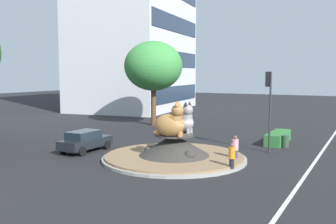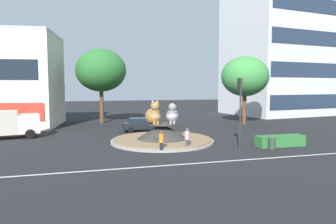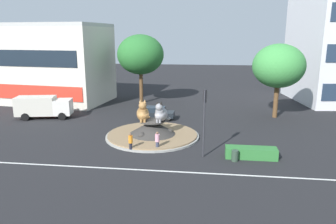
# 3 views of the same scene
# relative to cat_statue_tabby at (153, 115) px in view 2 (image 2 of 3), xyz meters

# --- Properties ---
(ground_plane) EXTENTS (160.00, 160.00, 0.00)m
(ground_plane) POSITION_rel_cat_statue_tabby_xyz_m (0.88, 0.24, -2.48)
(ground_plane) COLOR black
(lane_centreline) EXTENTS (112.00, 0.20, 0.01)m
(lane_centreline) POSITION_rel_cat_statue_tabby_xyz_m (0.88, -7.85, -2.48)
(lane_centreline) COLOR silver
(lane_centreline) RESTS_ON ground
(roundabout_island) EXTENTS (9.28, 9.28, 1.67)m
(roundabout_island) POSITION_rel_cat_statue_tabby_xyz_m (0.88, 0.24, -1.87)
(roundabout_island) COLOR gray
(roundabout_island) RESTS_ON ground
(cat_statue_tabby) EXTENTS (1.56, 2.36, 2.20)m
(cat_statue_tabby) POSITION_rel_cat_statue_tabby_xyz_m (0.00, 0.00, 0.00)
(cat_statue_tabby) COLOR #9E703D
(cat_statue_tabby) RESTS_ON roundabout_island
(cat_statue_grey) EXTENTS (1.77, 2.15, 2.07)m
(cat_statue_grey) POSITION_rel_cat_statue_tabby_xyz_m (1.78, 0.05, -0.05)
(cat_statue_grey) COLOR gray
(cat_statue_grey) RESTS_ON roundabout_island
(traffic_light_mast) EXTENTS (0.34, 0.46, 5.66)m
(traffic_light_mast) POSITION_rel_cat_statue_tabby_xyz_m (6.02, -4.50, 1.44)
(traffic_light_mast) COLOR #2D2D33
(traffic_light_mast) RESTS_ON ground
(office_tower) EXTENTS (21.27, 15.97, 30.41)m
(office_tower) POSITION_rel_cat_statue_tabby_xyz_m (29.48, 21.84, 12.73)
(office_tower) COLOR silver
(office_tower) RESTS_ON ground
(clipped_hedge_strip) EXTENTS (4.17, 1.20, 0.90)m
(clipped_hedge_strip) POSITION_rel_cat_statue_tabby_xyz_m (9.93, -4.34, -2.03)
(clipped_hedge_strip) COLOR #2D7033
(clipped_hedge_strip) RESTS_ON ground
(broadleaf_tree_behind_island) EXTENTS (6.15, 6.15, 8.92)m
(broadleaf_tree_behind_island) POSITION_rel_cat_statue_tabby_xyz_m (14.52, 9.80, 3.80)
(broadleaf_tree_behind_island) COLOR brown
(broadleaf_tree_behind_island) RESTS_ON ground
(second_tree_near_tower) EXTENTS (6.72, 6.72, 10.00)m
(second_tree_near_tower) POSITION_rel_cat_statue_tabby_xyz_m (-3.56, 16.06, 4.64)
(second_tree_near_tower) COLOR brown
(second_tree_near_tower) RESTS_ON ground
(pedestrian_orange_shirt) EXTENTS (0.37, 0.37, 1.63)m
(pedestrian_orange_shirt) POSITION_rel_cat_statue_tabby_xyz_m (-0.29, -4.04, -1.63)
(pedestrian_orange_shirt) COLOR black
(pedestrian_orange_shirt) RESTS_ON ground
(pedestrian_pink_shirt) EXTENTS (0.40, 0.40, 1.70)m
(pedestrian_pink_shirt) POSITION_rel_cat_statue_tabby_xyz_m (1.98, -3.48, -1.59)
(pedestrian_pink_shirt) COLOR #33384C
(pedestrian_pink_shirt) RESTS_ON ground
(hatchback_near_shophouse) EXTENTS (4.12, 1.96, 1.50)m
(hatchback_near_shophouse) POSITION_rel_cat_statue_tabby_xyz_m (0.20, 7.02, -1.69)
(hatchback_near_shophouse) COLOR black
(hatchback_near_shophouse) RESTS_ON ground
(delivery_box_truck) EXTENTS (6.79, 3.53, 2.66)m
(delivery_box_truck) POSITION_rel_cat_statue_tabby_xyz_m (-13.53, 5.80, -1.01)
(delivery_box_truck) COLOR silver
(delivery_box_truck) RESTS_ON ground
(litter_bin) EXTENTS (0.56, 0.56, 0.90)m
(litter_bin) POSITION_rel_cat_statue_tabby_xyz_m (8.56, -5.18, -2.03)
(litter_bin) COLOR #2D4233
(litter_bin) RESTS_ON ground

